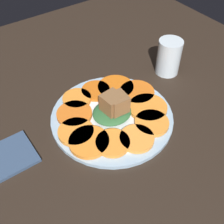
% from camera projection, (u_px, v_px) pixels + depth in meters
% --- Properties ---
extents(table_slab, '(1.20, 1.20, 0.02)m').
position_uv_depth(table_slab, '(112.00, 121.00, 0.70)').
color(table_slab, black).
rests_on(table_slab, ground).
extents(plate, '(0.30, 0.30, 0.01)m').
position_uv_depth(plate, '(112.00, 116.00, 0.69)').
color(plate, '#99B7D1').
rests_on(plate, table_slab).
extents(carrot_slice_0, '(0.09, 0.09, 0.01)m').
position_uv_depth(carrot_slice_0, '(74.00, 114.00, 0.68)').
color(carrot_slice_0, orange).
rests_on(carrot_slice_0, plate).
extents(carrot_slice_1, '(0.08, 0.08, 0.01)m').
position_uv_depth(carrot_slice_1, '(75.00, 131.00, 0.64)').
color(carrot_slice_1, orange).
rests_on(carrot_slice_1, plate).
extents(carrot_slice_2, '(0.09, 0.09, 0.01)m').
position_uv_depth(carrot_slice_2, '(89.00, 142.00, 0.62)').
color(carrot_slice_2, orange).
rests_on(carrot_slice_2, plate).
extents(carrot_slice_3, '(0.08, 0.08, 0.01)m').
position_uv_depth(carrot_slice_3, '(113.00, 143.00, 0.62)').
color(carrot_slice_3, orange).
rests_on(carrot_slice_3, plate).
extents(carrot_slice_4, '(0.08, 0.08, 0.01)m').
position_uv_depth(carrot_slice_4, '(137.00, 138.00, 0.63)').
color(carrot_slice_4, '#F9963A').
rests_on(carrot_slice_4, plate).
extents(carrot_slice_5, '(0.08, 0.08, 0.01)m').
position_uv_depth(carrot_slice_5, '(152.00, 123.00, 0.66)').
color(carrot_slice_5, orange).
rests_on(carrot_slice_5, plate).
extents(carrot_slice_6, '(0.10, 0.10, 0.01)m').
position_uv_depth(carrot_slice_6, '(148.00, 108.00, 0.70)').
color(carrot_slice_6, orange).
rests_on(carrot_slice_6, plate).
extents(carrot_slice_7, '(0.09, 0.09, 0.01)m').
position_uv_depth(carrot_slice_7, '(137.00, 92.00, 0.74)').
color(carrot_slice_7, orange).
rests_on(carrot_slice_7, plate).
extents(carrot_slice_8, '(0.10, 0.10, 0.01)m').
position_uv_depth(carrot_slice_8, '(116.00, 87.00, 0.75)').
color(carrot_slice_8, orange).
rests_on(carrot_slice_8, plate).
extents(carrot_slice_9, '(0.08, 0.08, 0.01)m').
position_uv_depth(carrot_slice_9, '(96.00, 91.00, 0.74)').
color(carrot_slice_9, orange).
rests_on(carrot_slice_9, plate).
extents(carrot_slice_10, '(0.07, 0.07, 0.01)m').
position_uv_depth(carrot_slice_10, '(77.00, 99.00, 0.72)').
color(carrot_slice_10, orange).
rests_on(carrot_slice_10, plate).
extents(center_pile, '(0.10, 0.09, 0.06)m').
position_uv_depth(center_pile, '(113.00, 107.00, 0.67)').
color(center_pile, '#2D6033').
rests_on(center_pile, plate).
extents(fork, '(0.18, 0.04, 0.00)m').
position_uv_depth(fork, '(123.00, 138.00, 0.63)').
color(fork, silver).
rests_on(fork, plate).
extents(water_glass, '(0.07, 0.07, 0.10)m').
position_uv_depth(water_glass, '(169.00, 57.00, 0.79)').
color(water_glass, silver).
rests_on(water_glass, table_slab).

